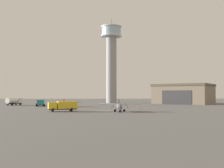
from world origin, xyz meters
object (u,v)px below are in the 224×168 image
(truck_fuel_tanker_white, at_px, (14,101))
(truck_flatbed_teal, at_px, (40,103))
(truck_box_yellow, at_px, (63,106))
(airplane_silver, at_px, (120,106))
(airplane_blue, at_px, (69,103))
(traffic_cone_near_left, at_px, (138,108))
(control_tower, at_px, (111,56))

(truck_fuel_tanker_white, height_order, truck_flatbed_teal, truck_fuel_tanker_white)
(truck_box_yellow, bearing_deg, airplane_silver, 156.18)
(airplane_blue, height_order, truck_box_yellow, airplane_blue)
(truck_box_yellow, distance_m, truck_flatbed_teal, 32.33)
(airplane_silver, distance_m, truck_fuel_tanker_white, 56.72)
(truck_flatbed_teal, bearing_deg, traffic_cone_near_left, 50.73)
(truck_flatbed_teal, bearing_deg, control_tower, 128.62)
(traffic_cone_near_left, bearing_deg, truck_flatbed_teal, 152.91)
(airplane_blue, bearing_deg, traffic_cone_near_left, -84.38)
(truck_fuel_tanker_white, distance_m, traffic_cone_near_left, 52.70)
(control_tower, relative_size, airplane_blue, 5.47)
(control_tower, xyz_separation_m, truck_fuel_tanker_white, (-40.48, -24.70, -21.85))
(truck_fuel_tanker_white, distance_m, truck_flatbed_teal, 15.76)
(truck_flatbed_teal, xyz_separation_m, traffic_cone_near_left, (33.06, -16.91, -0.90))
(airplane_silver, height_order, truck_box_yellow, airplane_silver)
(control_tower, height_order, truck_fuel_tanker_white, control_tower)
(airplane_silver, height_order, truck_fuel_tanker_white, airplane_silver)
(airplane_blue, height_order, traffic_cone_near_left, airplane_blue)
(truck_box_yellow, distance_m, truck_fuel_tanker_white, 46.57)
(airplane_silver, bearing_deg, truck_box_yellow, -95.42)
(truck_flatbed_teal, bearing_deg, truck_box_yellow, 8.91)
(airplane_blue, relative_size, truck_fuel_tanker_white, 1.09)
(airplane_blue, distance_m, truck_box_yellow, 26.23)
(control_tower, bearing_deg, airplane_blue, -114.27)
(truck_box_yellow, height_order, truck_flatbed_teal, truck_box_yellow)
(truck_fuel_tanker_white, bearing_deg, control_tower, -31.25)
(truck_box_yellow, xyz_separation_m, truck_flatbed_teal, (-11.63, 30.16, -0.31))
(airplane_silver, xyz_separation_m, truck_flatbed_teal, (-25.84, 32.16, -0.24))
(control_tower, height_order, airplane_silver, control_tower)
(control_tower, xyz_separation_m, airplane_silver, (-2.26, -66.60, -22.15))
(traffic_cone_near_left, bearing_deg, truck_fuel_tanker_white, 149.61)
(airplane_blue, relative_size, truck_box_yellow, 1.04)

